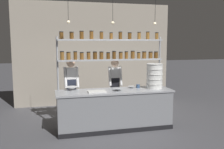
# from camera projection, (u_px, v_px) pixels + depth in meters

# --- Properties ---
(ground_plane) EXTENTS (40.00, 40.00, 0.00)m
(ground_plane) POSITION_uv_depth(u_px,v_px,m) (115.00, 128.00, 5.92)
(ground_plane) COLOR #4C4C51
(back_wall) EXTENTS (5.11, 0.12, 3.29)m
(back_wall) POSITION_uv_depth(u_px,v_px,m) (95.00, 54.00, 8.18)
(back_wall) COLOR #9E9384
(back_wall) RESTS_ON ground_plane
(prep_counter) EXTENTS (2.71, 0.76, 0.92)m
(prep_counter) POSITION_uv_depth(u_px,v_px,m) (115.00, 109.00, 5.86)
(prep_counter) COLOR gray
(prep_counter) RESTS_ON ground_plane
(spice_shelf_unit) EXTENTS (2.59, 0.28, 2.30)m
(spice_shelf_unit) POSITION_uv_depth(u_px,v_px,m) (111.00, 52.00, 6.01)
(spice_shelf_unit) COLOR #999BA0
(spice_shelf_unit) RESTS_ON ground_plane
(chef_left) EXTENTS (0.37, 0.29, 1.63)m
(chef_left) POSITION_uv_depth(u_px,v_px,m) (71.00, 87.00, 6.18)
(chef_left) COLOR black
(chef_left) RESTS_ON ground_plane
(chef_center) EXTENTS (0.38, 0.30, 1.59)m
(chef_center) POSITION_uv_depth(u_px,v_px,m) (115.00, 85.00, 6.65)
(chef_center) COLOR black
(chef_center) RESTS_ON ground_plane
(container_stack) EXTENTS (0.40, 0.40, 0.60)m
(container_stack) POSITION_uv_depth(u_px,v_px,m) (154.00, 76.00, 6.01)
(container_stack) COLOR white
(container_stack) RESTS_ON prep_counter
(cutting_board) EXTENTS (0.40, 0.26, 0.02)m
(cutting_board) POSITION_uv_depth(u_px,v_px,m) (97.00, 92.00, 5.59)
(cutting_board) COLOR silver
(cutting_board) RESTS_ON prep_counter
(prep_bowl_near_left) EXTENTS (0.16, 0.16, 0.04)m
(prep_bowl_near_left) POSITION_uv_depth(u_px,v_px,m) (131.00, 87.00, 6.08)
(prep_bowl_near_left) COLOR #B2B7BC
(prep_bowl_near_left) RESTS_ON prep_counter
(prep_bowl_center_front) EXTENTS (0.21, 0.21, 0.06)m
(prep_bowl_center_front) POSITION_uv_depth(u_px,v_px,m) (118.00, 90.00, 5.73)
(prep_bowl_center_front) COLOR #B2B7BC
(prep_bowl_center_front) RESTS_ON prep_counter
(prep_bowl_center_back) EXTENTS (0.29, 0.29, 0.08)m
(prep_bowl_center_back) POSITION_uv_depth(u_px,v_px,m) (72.00, 88.00, 5.82)
(prep_bowl_center_back) COLOR white
(prep_bowl_center_back) RESTS_ON prep_counter
(serving_cup_front) EXTENTS (0.09, 0.09, 0.08)m
(serving_cup_front) POSITION_uv_depth(u_px,v_px,m) (138.00, 86.00, 6.10)
(serving_cup_front) COLOR #334C70
(serving_cup_front) RESTS_ON prep_counter
(pendant_light_row) EXTENTS (2.08, 0.07, 0.81)m
(pendant_light_row) POSITION_uv_depth(u_px,v_px,m) (113.00, 21.00, 5.59)
(pendant_light_row) COLOR black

